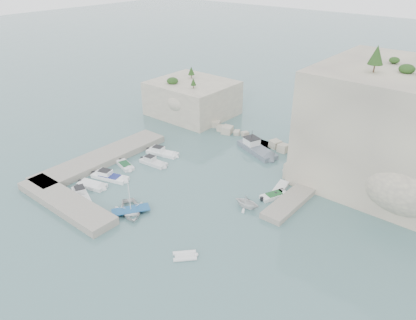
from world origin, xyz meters
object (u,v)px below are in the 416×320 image
Objects in this scene: motorboat_d at (110,179)px; tender_east_c at (280,190)px; work_boat at (257,152)px; motorboat_c at (125,167)px; rowboat at (131,213)px; motorboat_e at (92,187)px; motorboat_f at (82,198)px; motorboat_a at (162,154)px; motorboat_b at (154,164)px; inflatable_dinghy at (185,257)px; tender_east_a at (247,207)px; tender_east_b at (274,197)px; tender_east_d at (293,179)px.

motorboat_d is 25.80m from tender_east_c.
work_boat is (12.16, 22.14, 0.00)m from motorboat_d.
motorboat_c and tender_east_c have the same top height.
work_boat is at bearing 26.09° from rowboat.
rowboat is (10.69, -7.97, 0.00)m from motorboat_c.
motorboat_e is 0.80× the size of motorboat_f.
work_boat is (13.41, 18.13, 0.00)m from motorboat_c.
motorboat_d is at bearing 99.27° from rowboat.
motorboat_a is 1.17× the size of motorboat_b.
motorboat_e is (1.15, -7.20, 0.00)m from motorboat_c.
motorboat_b is 13.52m from motorboat_f.
tender_east_a reaches higher than inflatable_dinghy.
motorboat_c is 13.33m from rowboat.
motorboat_c is 0.79× the size of rowboat.
motorboat_e is 1.08× the size of tender_east_b.
motorboat_c and tender_east_b have the same top height.
motorboat_e is at bearing 125.67° from inflatable_dinghy.
motorboat_a is 21.74m from tender_east_c.
motorboat_e and tender_east_c have the same top height.
motorboat_d is 21.74m from inflatable_dinghy.
motorboat_f is (1.25, -5.97, 0.00)m from motorboat_d.
rowboat is 21.68m from tender_east_c.
tender_east_c is at bearing -2.53° from rowboat.
tender_east_c is (12.30, 17.85, 0.00)m from rowboat.
inflatable_dinghy is 0.32× the size of work_boat.
motorboat_b reaches higher than rowboat.
motorboat_b is 1.37× the size of tender_east_d.
tender_east_b is 0.99× the size of tender_east_c.
tender_east_b is (22.09, 11.49, 0.00)m from motorboat_d.
tender_east_b is at bearing 5.21° from motorboat_b.
motorboat_c is at bearing 113.50° from tender_east_d.
tender_east_b and tender_east_c have the same top height.
tender_east_b is at bearing -23.72° from tender_east_a.
rowboat is 1.52× the size of tender_east_a.
motorboat_d is 21.73m from tender_east_a.
tender_east_d is (20.35, 23.88, 0.00)m from motorboat_f.
tender_east_d is (-0.48, 6.42, 0.00)m from tender_east_b.
motorboat_f is 0.65× the size of work_boat.
motorboat_e is 3.09m from motorboat_f.
motorboat_c is 0.98× the size of tender_east_b.
rowboat is at bearing 133.71° from tender_east_c.
rowboat is (9.44, -3.96, 0.00)m from motorboat_d.
motorboat_e is at bearing -64.65° from motorboat_c.
motorboat_a is 2.11× the size of inflatable_dinghy.
tender_east_b is at bearing 176.47° from tender_east_d.
tender_east_d is at bearing 28.98° from motorboat_e.
motorboat_e is at bearing 117.41° from rowboat.
motorboat_b is at bearing 60.45° from motorboat_d.
tender_east_d is (21.71, 21.10, 0.00)m from motorboat_e.
motorboat_a is at bearing 73.59° from motorboat_e.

